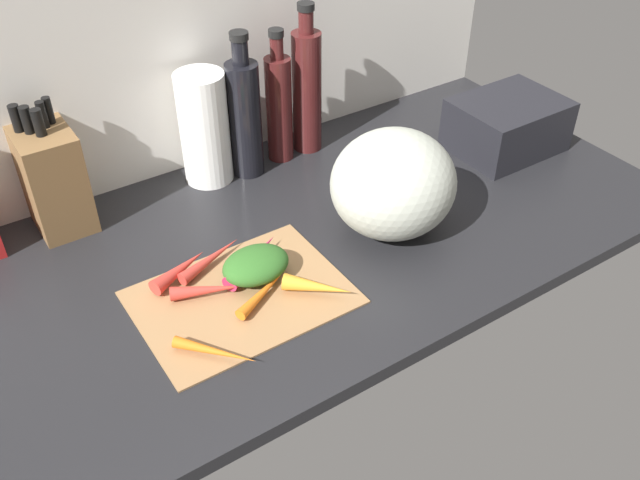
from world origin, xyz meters
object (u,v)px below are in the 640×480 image
Objects in this scene: carrot_0 at (317,287)px; bottle_0 at (245,116)px; carrot_6 at (179,269)px; bottle_1 at (279,106)px; carrot_5 at (264,291)px; dish_rack at (507,125)px; bottle_2 at (307,89)px; cutting_board at (242,297)px; carrot_1 at (210,258)px; carrot_2 at (252,260)px; carrot_3 at (215,351)px; carrot_4 at (208,290)px; knife_block at (52,176)px; winter_squash at (393,184)px; paper_towel_roll at (204,128)px.

bottle_0 is (10.54, 45.77, 12.11)cm from carrot_0.
carrot_0 is 27.12cm from carrot_6.
carrot_5 is at bearing -124.43° from bottle_1.
dish_rack is (58.43, -25.60, -8.20)cm from bottle_0.
bottle_0 is at bearing -174.35° from bottle_2.
carrot_1 reaches higher than cutting_board.
bottle_0 is 1.32× the size of dish_rack.
carrot_6 is 0.37× the size of bottle_2.
carrot_5 is 46.81cm from bottle_0.
carrot_2 is 1.24× the size of carrot_6.
carrot_1 is 8.45cm from carrot_2.
carrot_3 is 16.76cm from carrot_5.
bottle_2 is at bearing 146.06° from dish_rack.
dish_rack is (86.19, 9.40, 4.20)cm from carrot_4.
carrot_5 is (8.60, -5.80, -0.24)cm from carrot_4.
carrot_2 is at bearing -117.52° from bottle_0.
cutting_board is at bearing -133.53° from carrot_2.
knife_block reaches higher than carrot_3.
cutting_board is at bearing -120.57° from bottle_0.
bottle_0 is (33.60, 49.31, 12.69)cm from carrot_3.
cutting_board is at bearing -129.21° from bottle_1.
knife_block is 52.89cm from bottle_1.
bottle_1 reaches higher than carrot_1.
carrot_5 is at bearing -172.34° from winter_squash.
carrot_4 is at bearing -116.57° from paper_towel_roll.
winter_squash is 0.72× the size of bottle_2.
carrot_2 is 0.63× the size of winter_squash.
bottle_1 is at bearing 40.47° from carrot_1.
carrot_2 is at bearing 14.75° from carrot_4.
bottle_2 is at bearing -2.47° from knife_block.
carrot_3 is 0.58× the size of winter_squash.
carrot_3 is at bearing -115.40° from paper_towel_roll.
knife_block reaches higher than carrot_4.
dish_rack is at bearing -16.47° from knife_block.
carrot_1 is (-12.79, 18.94, -0.35)cm from carrot_0.
carrot_3 is 73.76cm from bottle_2.
carrot_4 is at bearing -118.47° from carrot_1.
carrot_5 is at bearing 30.48° from carrot_3.
carrot_5 is at bearing -105.62° from carrot_2.
dish_rack is at bearing 11.09° from carrot_5.
carrot_0 is 0.83× the size of carrot_1.
knife_block reaches higher than carrot_6.
paper_towel_roll is at bearing 157.37° from dish_rack.
carrot_3 is at bearing -112.23° from carrot_4.
carrot_1 is 0.60× the size of paper_towel_roll.
paper_towel_roll reaches higher than dish_rack.
knife_block is at bearing 99.90° from carrot_3.
carrot_0 is 0.50× the size of winter_squash.
winter_squash is at bearing -59.18° from paper_towel_roll.
carrot_4 is at bearing 178.20° from winter_squash.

